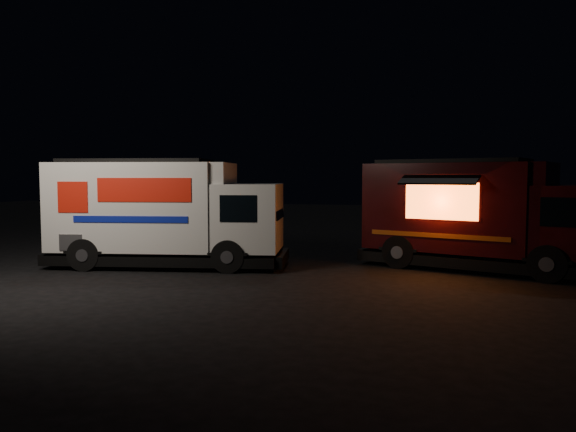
# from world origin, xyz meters

# --- Properties ---
(ground) EXTENTS (80.00, 80.00, 0.00)m
(ground) POSITION_xyz_m (0.00, 0.00, 0.00)
(ground) COLOR black
(ground) RESTS_ON ground
(white_truck) EXTENTS (7.54, 3.78, 3.27)m
(white_truck) POSITION_xyz_m (-1.56, 1.18, 1.63)
(white_truck) COLOR silver
(white_truck) RESTS_ON ground
(red_truck) EXTENTS (7.44, 4.63, 3.25)m
(red_truck) POSITION_xyz_m (7.64, 3.10, 1.63)
(red_truck) COLOR #380A0E
(red_truck) RESTS_ON ground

